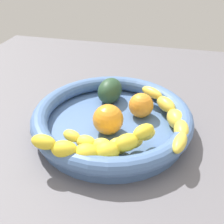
# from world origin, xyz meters

# --- Properties ---
(kitchen_counter) EXTENTS (1.20, 1.20, 0.03)m
(kitchen_counter) POSITION_xyz_m (0.00, 0.00, 0.01)
(kitchen_counter) COLOR #5F5D63
(kitchen_counter) RESTS_ON ground
(fruit_bowl) EXTENTS (0.37, 0.37, 0.06)m
(fruit_bowl) POSITION_xyz_m (0.00, 0.00, 0.06)
(fruit_bowl) COLOR #4B6C9F
(fruit_bowl) RESTS_ON kitchen_counter
(banana_draped_left) EXTENTS (0.13, 0.25, 0.05)m
(banana_draped_left) POSITION_xyz_m (-0.13, -0.02, 0.08)
(banana_draped_left) COLOR yellow
(banana_draped_left) RESTS_ON fruit_bowl
(banana_draped_right) EXTENTS (0.23, 0.12, 0.05)m
(banana_draped_right) POSITION_xyz_m (-0.00, 0.13, 0.08)
(banana_draped_right) COLOR yellow
(banana_draped_right) RESTS_ON fruit_bowl
(banana_arching_top) EXTENTS (0.19, 0.09, 0.04)m
(banana_arching_top) POSITION_xyz_m (-0.02, 0.10, 0.07)
(banana_arching_top) COLOR yellow
(banana_arching_top) RESTS_ON fruit_bowl
(orange_front) EXTENTS (0.06, 0.06, 0.06)m
(orange_front) POSITION_xyz_m (-0.06, -0.05, 0.08)
(orange_front) COLOR orange
(orange_front) RESTS_ON fruit_bowl
(orange_mid_left) EXTENTS (0.07, 0.07, 0.07)m
(orange_mid_left) POSITION_xyz_m (0.00, 0.04, 0.08)
(orange_mid_left) COLOR orange
(orange_mid_left) RESTS_ON fruit_bowl
(avocado_dark) EXTENTS (0.07, 0.09, 0.06)m
(avocado_dark) POSITION_xyz_m (0.03, -0.10, 0.08)
(avocado_dark) COLOR #27462C
(avocado_dark) RESTS_ON fruit_bowl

